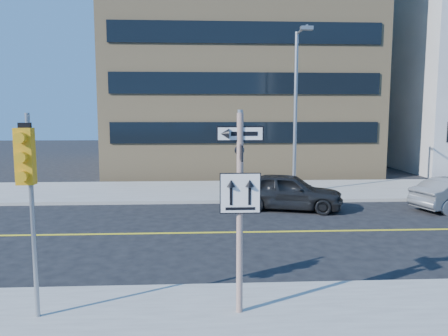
{
  "coord_description": "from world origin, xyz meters",
  "views": [
    {
      "loc": [
        -0.75,
        -10.89,
        4.12
      ],
      "look_at": [
        0.03,
        4.0,
        2.28
      ],
      "focal_mm": 35.0,
      "sensor_mm": 36.0,
      "label": 1
    }
  ],
  "objects": [
    {
      "name": "ground",
      "position": [
        0.0,
        0.0,
        0.0
      ],
      "size": [
        120.0,
        120.0,
        0.0
      ],
      "primitive_type": "plane",
      "color": "black",
      "rests_on": "ground"
    },
    {
      "name": "parked_car_a",
      "position": [
        3.0,
        7.61,
        0.8
      ],
      "size": [
        3.06,
        5.01,
        1.59
      ],
      "primitive_type": "imported",
      "rotation": [
        0.0,
        0.0,
        1.3
      ],
      "color": "black",
      "rests_on": "ground"
    },
    {
      "name": "sign_pole",
      "position": [
        0.0,
        -2.51,
        2.44
      ],
      "size": [
        0.92,
        0.92,
        4.06
      ],
      "color": "beige",
      "rests_on": "near_sidewalk"
    },
    {
      "name": "building_brick",
      "position": [
        2.0,
        25.0,
        9.0
      ],
      "size": [
        18.0,
        18.0,
        18.0
      ],
      "primitive_type": "cube",
      "color": "tan",
      "rests_on": "ground"
    },
    {
      "name": "streetlight_a",
      "position": [
        4.0,
        10.76,
        4.76
      ],
      "size": [
        0.55,
        2.25,
        8.0
      ],
      "color": "gray",
      "rests_on": "far_sidewalk"
    },
    {
      "name": "traffic_signal",
      "position": [
        -4.0,
        -2.66,
        3.03
      ],
      "size": [
        0.32,
        0.45,
        4.0
      ],
      "color": "gray",
      "rests_on": "near_sidewalk"
    }
  ]
}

